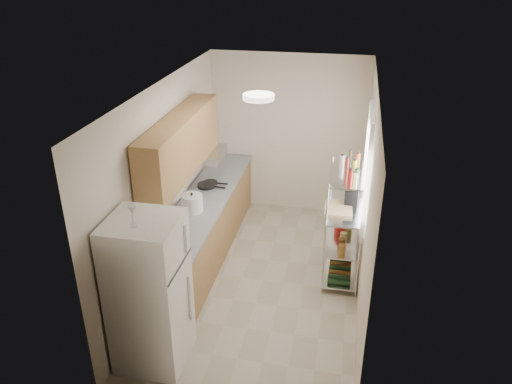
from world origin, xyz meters
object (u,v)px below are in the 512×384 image
Objects in this scene: rice_cooker at (192,203)px; espresso_machine at (352,194)px; refrigerator at (149,293)px; frying_pan_large at (206,185)px; cutting_board at (338,208)px.

espresso_machine is (2.03, 0.38, 0.14)m from rice_cooker.
frying_pan_large is at bearing 92.75° from refrigerator.
frying_pan_large is at bearing 163.87° from cutting_board.
frying_pan_large is 0.91× the size of espresso_machine.
espresso_machine is at bearing 46.79° from refrigerator.
rice_cooker is 2.07m from espresso_machine.
frying_pan_large is 0.58× the size of cutting_board.
refrigerator is 2.61m from cutting_board.
refrigerator is 1.70m from rice_cooker.
frying_pan_large is (-0.03, 0.75, -0.09)m from rice_cooker.
espresso_machine reaches higher than frying_pan_large.
rice_cooker is at bearing -164.72° from espresso_machine.
cutting_board is at bearing 46.45° from refrigerator.
rice_cooker is at bearing 92.90° from refrigerator.
espresso_machine is (0.16, 0.19, 0.13)m from cutting_board.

